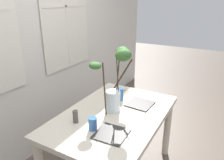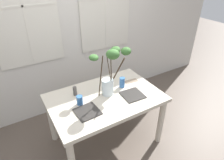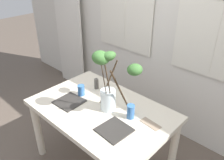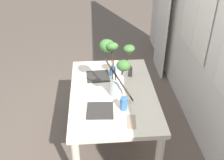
# 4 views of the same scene
# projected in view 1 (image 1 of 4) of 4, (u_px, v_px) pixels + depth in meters

# --- Properties ---
(back_wall_with_windows) EXTENTS (5.81, 0.14, 2.79)m
(back_wall_with_windows) POSITION_uv_depth(u_px,v_px,m) (27.00, 37.00, 2.35)
(back_wall_with_windows) COLOR beige
(back_wall_with_windows) RESTS_ON ground
(dining_table) EXTENTS (1.36, 0.90, 0.75)m
(dining_table) POSITION_uv_depth(u_px,v_px,m) (113.00, 123.00, 2.13)
(dining_table) COLOR beige
(dining_table) RESTS_ON ground
(vase_with_branches) EXTENTS (0.54, 0.40, 0.65)m
(vase_with_branches) POSITION_uv_depth(u_px,v_px,m) (116.00, 79.00, 2.06)
(vase_with_branches) COLOR silver
(vase_with_branches) RESTS_ON dining_table
(drinking_glass_blue_left) EXTENTS (0.07, 0.07, 0.11)m
(drinking_glass_blue_left) POSITION_uv_depth(u_px,v_px,m) (93.00, 124.00, 1.82)
(drinking_glass_blue_left) COLOR #386BAD
(drinking_glass_blue_left) RESTS_ON dining_table
(drinking_glass_blue_right) EXTENTS (0.07, 0.07, 0.14)m
(drinking_glass_blue_right) POSITION_uv_depth(u_px,v_px,m) (120.00, 94.00, 2.35)
(drinking_glass_blue_right) COLOR #386BAD
(drinking_glass_blue_right) RESTS_ON dining_table
(plate_square_left) EXTENTS (0.27, 0.27, 0.01)m
(plate_square_left) POSITION_uv_depth(u_px,v_px,m) (111.00, 134.00, 1.77)
(plate_square_left) COLOR #2D2B28
(plate_square_left) RESTS_ON dining_table
(plate_square_right) EXTENTS (0.27, 0.27, 0.01)m
(plate_square_right) POSITION_uv_depth(u_px,v_px,m) (140.00, 104.00, 2.27)
(plate_square_right) COLOR #2D2B28
(plate_square_right) RESTS_ON dining_table
(napkin_folded) EXTENTS (0.20, 0.10, 0.00)m
(napkin_folded) POSITION_uv_depth(u_px,v_px,m) (124.00, 93.00, 2.54)
(napkin_folded) COLOR gray
(napkin_folded) RESTS_ON dining_table
(pillar_candle) EXTENTS (0.05, 0.05, 0.13)m
(pillar_candle) POSITION_uv_depth(u_px,v_px,m) (75.00, 117.00, 1.92)
(pillar_candle) COLOR #514C47
(pillar_candle) RESTS_ON dining_table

